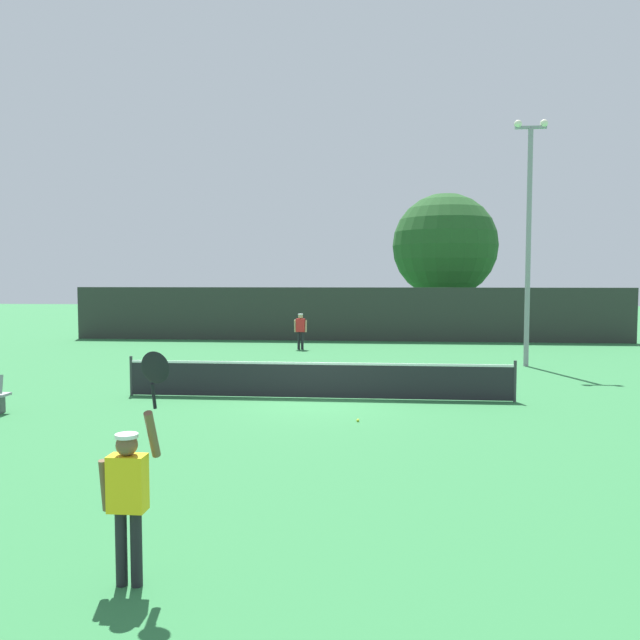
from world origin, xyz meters
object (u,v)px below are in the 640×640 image
at_px(parked_car_near, 451,319).
at_px(parked_car_mid, 520,318).
at_px(player_receiving, 300,328).
at_px(large_tree, 445,246).
at_px(tennis_ball, 358,420).
at_px(player_serving, 129,485).
at_px(light_pole, 529,228).

bearing_deg(parked_car_near, parked_car_mid, 34.52).
bearing_deg(parked_car_near, player_receiving, -120.27).
bearing_deg(large_tree, player_receiving, -126.37).
relative_size(player_receiving, tennis_ball, 23.61).
bearing_deg(tennis_ball, parked_car_near, 78.78).
height_order(tennis_ball, large_tree, large_tree).
height_order(large_tree, parked_car_mid, large_tree).
height_order(player_serving, parked_car_mid, player_serving).
relative_size(light_pole, parked_car_mid, 2.05).
bearing_deg(parked_car_mid, light_pole, -98.48).
bearing_deg(light_pole, large_tree, 95.56).
distance_m(player_serving, parked_car_near, 32.50).
xyz_separation_m(tennis_ball, light_pole, (5.80, 9.58, 4.94)).
relative_size(player_serving, tennis_ball, 35.66).
bearing_deg(player_receiving, parked_car_near, -128.59).
bearing_deg(parked_car_mid, player_receiving, -132.65).
bearing_deg(tennis_ball, player_receiving, 101.95).
height_order(player_receiving, tennis_ball, player_receiving).
xyz_separation_m(light_pole, large_tree, (-1.43, 14.72, 0.13)).
xyz_separation_m(player_serving, large_tree, (6.48, 32.04, 4.06)).
bearing_deg(player_serving, parked_car_near, 77.79).
xyz_separation_m(large_tree, parked_car_mid, (4.80, 1.89, -4.33)).
height_order(light_pole, parked_car_near, light_pole).
distance_m(light_pole, parked_car_near, 15.08).
relative_size(light_pole, large_tree, 1.07).
distance_m(tennis_ball, parked_car_near, 24.50).
relative_size(player_serving, large_tree, 0.30).
xyz_separation_m(player_serving, player_receiving, (-0.91, 22.01, -0.07)).
height_order(player_serving, tennis_ball, player_serving).
relative_size(light_pole, parked_car_near, 1.99).
distance_m(player_receiving, tennis_ball, 14.61).
relative_size(player_receiving, large_tree, 0.20).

